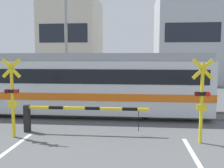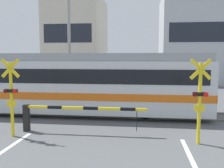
{
  "view_description": "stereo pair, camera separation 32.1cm",
  "coord_description": "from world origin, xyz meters",
  "views": [
    {
      "loc": [
        1.06,
        -1.39,
        2.81
      ],
      "look_at": [
        0.0,
        9.74,
        1.6
      ],
      "focal_mm": 40.0,
      "sensor_mm": 36.0,
      "label": 1
    },
    {
      "loc": [
        1.38,
        -1.35,
        2.81
      ],
      "look_at": [
        0.0,
        9.74,
        1.6
      ],
      "focal_mm": 40.0,
      "sensor_mm": 36.0,
      "label": 2
    }
  ],
  "objects": [
    {
      "name": "building_right_of_street",
      "position": [
        6.51,
        27.72,
        4.72
      ],
      "size": [
        6.33,
        7.93,
        9.44
      ],
      "color": "#B2B7BC",
      "rests_on": "ground_plane"
    },
    {
      "name": "rail_track_far",
      "position": [
        0.0,
        11.33,
        0.04
      ],
      "size": [
        50.0,
        0.1,
        0.08
      ],
      "color": "#6B6051",
      "rests_on": "ground_plane"
    },
    {
      "name": "building_left_of_street",
      "position": [
        -6.35,
        27.72,
        4.76
      ],
      "size": [
        6.01,
        7.93,
        9.53
      ],
      "color": "beige",
      "rests_on": "ground_plane"
    },
    {
      "name": "rail_track_near",
      "position": [
        0.0,
        9.89,
        0.04
      ],
      "size": [
        50.0,
        0.1,
        0.08
      ],
      "color": "#6B6051",
      "rests_on": "ground_plane"
    },
    {
      "name": "crossing_barrier_near",
      "position": [
        -1.64,
        7.44,
        0.76
      ],
      "size": [
        4.63,
        0.2,
        1.02
      ],
      "color": "black",
      "rests_on": "ground_plane"
    },
    {
      "name": "crossing_barrier_far",
      "position": [
        1.64,
        13.84,
        0.76
      ],
      "size": [
        4.63,
        0.2,
        1.02
      ],
      "color": "black",
      "rests_on": "ground_plane"
    },
    {
      "name": "commuter_train",
      "position": [
        -3.29,
        10.61,
        1.6
      ],
      "size": [
        15.49,
        2.82,
        2.98
      ],
      "color": "silver",
      "rests_on": "ground_plane"
    },
    {
      "name": "crossing_signal_left",
      "position": [
        -3.19,
        6.79,
        1.52
      ],
      "size": [
        0.68,
        0.15,
        2.77
      ],
      "color": "yellow",
      "rests_on": "ground_plane"
    },
    {
      "name": "pedestrian",
      "position": [
        -0.85,
        17.07,
        0.92
      ],
      "size": [
        0.38,
        0.22,
        1.61
      ],
      "color": "#33384C",
      "rests_on": "ground_plane"
    },
    {
      "name": "crossing_signal_right",
      "position": [
        3.19,
        6.79,
        1.52
      ],
      "size": [
        0.68,
        0.15,
        2.77
      ],
      "color": "yellow",
      "rests_on": "ground_plane"
    },
    {
      "name": "utility_pole_streetside",
      "position": [
        -3.94,
        16.34,
        3.7
      ],
      "size": [
        0.22,
        0.22,
        7.39
      ],
      "color": "gray",
      "rests_on": "ground_plane"
    }
  ]
}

